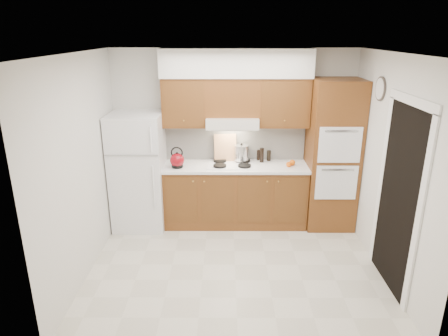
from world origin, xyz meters
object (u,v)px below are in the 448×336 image
fridge (139,171)px  stock_pot (241,153)px  oven_cabinet (332,155)px  kettle (177,160)px

fridge → stock_pot: 1.55m
fridge → oven_cabinet: (2.85, 0.03, 0.24)m
oven_cabinet → stock_pot: 1.33m
fridge → oven_cabinet: 2.86m
oven_cabinet → kettle: size_ratio=10.62×
oven_cabinet → kettle: bearing=-177.5°
stock_pot → fridge: bearing=-172.4°
kettle → oven_cabinet: bearing=13.8°
kettle → stock_pot: (0.94, 0.27, 0.03)m
oven_cabinet → kettle: (-2.26, -0.10, -0.05)m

